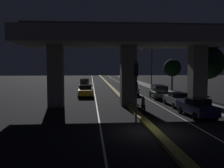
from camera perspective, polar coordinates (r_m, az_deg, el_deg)
The scene contains 19 objects.
ground_plane at distance 17.83m, azimuth 8.77°, elevation -10.07°, with size 200.00×200.00×0.00m, color black.
lane_line_left_inner at distance 52.00m, azimuth -4.01°, elevation -0.79°, with size 0.12×126.00×0.00m, color beige.
lane_line_right_inner at distance 52.53m, azimuth 3.44°, elevation -0.74°, with size 0.12×126.00×0.00m, color beige.
median_divider at distance 52.14m, azimuth -0.27°, elevation -0.63°, with size 0.61×126.00×0.24m, color olive.
sidewalk_right at distance 46.64m, azimuth 10.39°, elevation -1.30°, with size 2.57×126.00×0.15m, color gray.
elevated_overpass at distance 28.40m, azimuth 3.57°, elevation 8.90°, with size 22.74×9.33×8.94m.
traffic_light_left_of_median at distance 19.48m, azimuth 5.25°, elevation 0.70°, with size 0.30×0.49×4.69m.
street_lamp at distance 48.85m, azimuth 8.26°, elevation 4.22°, with size 2.24×0.32×7.68m.
car_dark_blue_lead at distance 23.37m, azimuth 18.03°, elevation -4.84°, with size 2.09×4.74×1.59m.
car_silver_second at distance 28.82m, azimuth 13.97°, elevation -3.23°, with size 1.95×4.42×1.48m.
car_dark_green_third at distance 35.14m, azimuth 10.21°, elevation -1.59°, with size 2.12×4.88×1.74m.
car_white_fourth at distance 39.93m, azimuth 4.16°, elevation -0.76°, with size 1.98×4.25×1.95m.
car_taxi_yellow_lead_oncoming at distance 36.83m, azimuth -5.76°, elevation -1.47°, with size 2.08×4.47×1.62m.
car_white_second_oncoming at distance 48.89m, azimuth -5.91°, elevation 0.07°, with size 2.10×4.05×1.90m.
motorcycle_black_filtering_near at distance 24.95m, azimuth 6.80°, elevation -4.58°, with size 0.33×2.01×1.45m.
motorcycle_red_filtering_mid at distance 31.03m, azimuth 4.52°, elevation -2.90°, with size 0.34×1.96×1.43m.
pedestrian_on_sidewalk at distance 31.74m, azimuth 16.35°, elevation -2.21°, with size 0.35×0.35×1.66m.
roadside_tree_kerbside_near at distance 34.33m, azimuth 19.98°, elevation 4.44°, with size 4.16×4.16×6.82m.
roadside_tree_kerbside_mid at distance 47.79m, azimuth 12.99°, elevation 3.45°, with size 3.11×3.11×5.53m.
Camera 1 is at (-4.10, -16.81, 4.32)m, focal length 42.00 mm.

